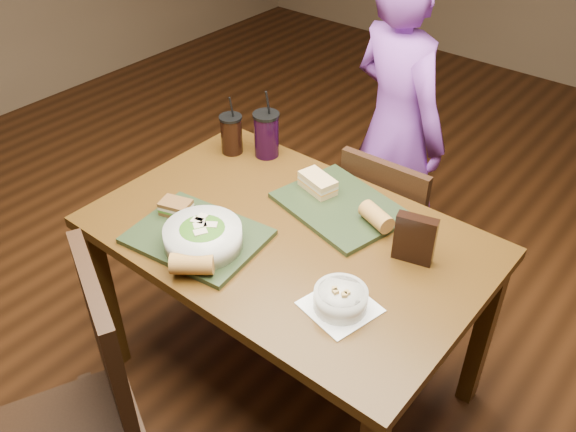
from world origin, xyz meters
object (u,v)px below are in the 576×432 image
(dining_table, at_px, (288,253))
(diner, at_px, (396,129))
(cup_cola, at_px, (231,134))
(soup_bowl, at_px, (341,299))
(cup_berry, at_px, (266,134))
(baguette_far, at_px, (376,217))
(chip_bag, at_px, (415,239))
(sandwich_far, at_px, (318,183))
(tray_far, at_px, (340,206))
(sandwich_near, at_px, (176,207))
(chair_far, at_px, (389,231))
(tray_near, at_px, (198,236))
(chair_near, at_px, (88,407))
(salad_bowl, at_px, (203,236))
(baguette_near, at_px, (192,264))

(dining_table, xyz_separation_m, diner, (-0.11, 0.87, 0.07))
(dining_table, relative_size, cup_cola, 5.32)
(soup_bowl, bearing_deg, diner, 113.03)
(dining_table, distance_m, cup_berry, 0.54)
(baguette_far, bearing_deg, diner, 115.65)
(cup_berry, bearing_deg, chip_bag, -13.83)
(soup_bowl, relative_size, sandwich_far, 1.44)
(soup_bowl, bearing_deg, dining_table, 152.84)
(tray_far, bearing_deg, sandwich_near, -135.33)
(chair_far, height_order, tray_near, chair_far)
(chair_far, bearing_deg, baguette_far, -69.85)
(chair_near, distance_m, cup_cola, 1.15)
(salad_bowl, xyz_separation_m, chip_bag, (0.54, 0.38, 0.02))
(tray_near, height_order, sandwich_near, sandwich_near)
(sandwich_far, distance_m, cup_berry, 0.34)
(soup_bowl, relative_size, chip_bag, 1.36)
(dining_table, xyz_separation_m, cup_cola, (-0.50, 0.26, 0.17))
(baguette_far, relative_size, chip_bag, 0.74)
(baguette_near, bearing_deg, chip_bag, 46.01)
(chair_near, bearing_deg, cup_berry, 104.21)
(chip_bag, bearing_deg, dining_table, -174.63)
(baguette_far, distance_m, cup_berry, 0.61)
(tray_far, bearing_deg, dining_table, -103.79)
(tray_far, xyz_separation_m, soup_bowl, (0.28, -0.39, 0.03))
(chair_far, bearing_deg, salad_bowl, -106.62)
(salad_bowl, distance_m, chip_bag, 0.66)
(cup_berry, bearing_deg, dining_table, -41.08)
(tray_near, height_order, cup_cola, cup_cola)
(chair_near, bearing_deg, baguette_near, 88.05)
(dining_table, relative_size, baguette_near, 9.98)
(diner, bearing_deg, soup_bowl, 132.02)
(salad_bowl, bearing_deg, tray_near, 155.19)
(chair_near, relative_size, baguette_far, 7.93)
(chair_far, xyz_separation_m, cup_berry, (-0.47, -0.22, 0.38))
(tray_near, distance_m, chip_bag, 0.70)
(sandwich_far, bearing_deg, baguette_far, -8.17)
(soup_bowl, bearing_deg, cup_berry, 144.84)
(chair_far, height_order, cup_berry, cup_berry)
(baguette_far, bearing_deg, salad_bowl, -129.08)
(tray_near, distance_m, soup_bowl, 0.55)
(tray_far, relative_size, chip_bag, 2.54)
(diner, distance_m, chip_bag, 0.88)
(diner, bearing_deg, chair_far, 140.04)
(tray_far, relative_size, cup_berry, 1.50)
(chair_near, xyz_separation_m, chair_far, (0.19, 1.32, -0.08))
(chair_near, bearing_deg, dining_table, 82.46)
(chair_near, xyz_separation_m, sandwich_far, (0.04, 1.02, 0.26))
(tray_far, bearing_deg, tray_near, -121.38)
(chair_near, height_order, tray_far, chair_near)
(chair_far, relative_size, sandwich_near, 7.03)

